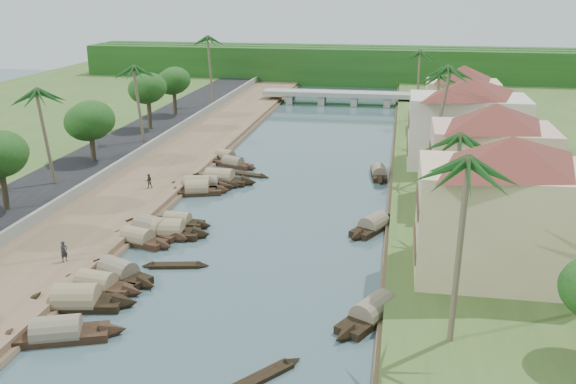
% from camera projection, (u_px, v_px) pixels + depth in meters
% --- Properties ---
extents(ground, '(220.00, 220.00, 0.00)m').
position_uv_depth(ground, '(249.00, 259.00, 51.81)').
color(ground, '#3B5258').
rests_on(ground, ground).
extents(left_bank, '(10.00, 180.00, 0.80)m').
position_uv_depth(left_bank, '(153.00, 176.00, 73.07)').
color(left_bank, brown).
rests_on(left_bank, ground).
extents(right_bank, '(16.00, 180.00, 1.20)m').
position_uv_depth(right_bank, '(469.00, 191.00, 67.24)').
color(right_bank, '#345421').
rests_on(right_bank, ground).
extents(road, '(8.00, 180.00, 1.40)m').
position_uv_depth(road, '(83.00, 170.00, 74.38)').
color(road, black).
rests_on(road, ground).
extents(retaining_wall, '(0.40, 180.00, 1.10)m').
position_uv_depth(retaining_wall, '(118.00, 166.00, 73.47)').
color(retaining_wall, slate).
rests_on(retaining_wall, left_bank).
extents(treeline, '(120.00, 14.00, 8.00)m').
position_uv_depth(treeline, '(351.00, 65.00, 144.31)').
color(treeline, '#1A3C10').
rests_on(treeline, ground).
extents(bridge, '(28.00, 4.00, 2.40)m').
position_uv_depth(bridge, '(338.00, 95.00, 118.77)').
color(bridge, gray).
rests_on(bridge, ground).
extents(building_near, '(14.85, 14.85, 10.20)m').
position_uv_depth(building_near, '(505.00, 206.00, 44.85)').
color(building_near, tan).
rests_on(building_near, right_bank).
extents(building_mid, '(14.11, 14.11, 9.70)m').
position_uv_depth(building_mid, '(491.00, 154.00, 59.76)').
color(building_mid, '#D4A096').
rests_on(building_mid, right_bank).
extents(building_far, '(15.59, 15.59, 10.20)m').
position_uv_depth(building_far, '(467.00, 121.00, 72.97)').
color(building_far, beige).
rests_on(building_far, right_bank).
extents(building_distant, '(12.62, 12.62, 9.20)m').
position_uv_depth(building_distant, '(462.00, 97.00, 91.70)').
color(building_distant, tan).
rests_on(building_distant, right_bank).
extents(sampan_0, '(8.84, 4.62, 2.29)m').
position_uv_depth(sampan_0, '(57.00, 334.00, 39.95)').
color(sampan_0, black).
rests_on(sampan_0, ground).
extents(sampan_1, '(8.84, 3.49, 2.52)m').
position_uv_depth(sampan_1, '(77.00, 302.00, 44.01)').
color(sampan_1, black).
rests_on(sampan_1, ground).
extents(sampan_2, '(7.96, 2.65, 2.08)m').
position_uv_depth(sampan_2, '(96.00, 285.00, 46.52)').
color(sampan_2, black).
rests_on(sampan_2, ground).
extents(sampan_3, '(7.98, 4.94, 2.17)m').
position_uv_depth(sampan_3, '(118.00, 273.00, 48.46)').
color(sampan_3, black).
rests_on(sampan_3, ground).
extents(sampan_4, '(7.36, 3.46, 2.07)m').
position_uv_depth(sampan_4, '(138.00, 239.00, 54.82)').
color(sampan_4, black).
rests_on(sampan_4, ground).
extents(sampan_5, '(7.85, 2.66, 2.43)m').
position_uv_depth(sampan_5, '(168.00, 232.00, 56.36)').
color(sampan_5, black).
rests_on(sampan_5, ground).
extents(sampan_6, '(8.62, 4.80, 2.49)m').
position_uv_depth(sampan_6, '(152.00, 230.00, 56.93)').
color(sampan_6, black).
rests_on(sampan_6, ground).
extents(sampan_7, '(6.92, 1.93, 1.87)m').
position_uv_depth(sampan_7, '(178.00, 222.00, 58.88)').
color(sampan_7, black).
rests_on(sampan_7, ground).
extents(sampan_8, '(7.41, 3.85, 2.24)m').
position_uv_depth(sampan_8, '(197.00, 190.00, 67.87)').
color(sampan_8, black).
rests_on(sampan_8, ground).
extents(sampan_9, '(8.13, 2.93, 2.04)m').
position_uv_depth(sampan_9, '(206.00, 185.00, 69.88)').
color(sampan_9, black).
rests_on(sampan_9, ground).
extents(sampan_10, '(8.40, 3.01, 2.26)m').
position_uv_depth(sampan_10, '(197.00, 186.00, 69.40)').
color(sampan_10, black).
rests_on(sampan_10, ground).
extents(sampan_11, '(8.94, 2.49, 2.50)m').
position_uv_depth(sampan_11, '(220.00, 179.00, 71.74)').
color(sampan_11, black).
rests_on(sampan_11, ground).
extents(sampan_12, '(7.20, 4.06, 1.79)m').
position_uv_depth(sampan_12, '(233.00, 164.00, 78.16)').
color(sampan_12, black).
rests_on(sampan_12, ground).
extents(sampan_13, '(6.54, 4.25, 1.87)m').
position_uv_depth(sampan_13, '(225.00, 157.00, 81.21)').
color(sampan_13, black).
rests_on(sampan_13, ground).
extents(sampan_14, '(5.79, 8.83, 2.21)m').
position_uv_depth(sampan_14, '(373.00, 313.00, 42.54)').
color(sampan_14, black).
rests_on(sampan_14, ground).
extents(sampan_15, '(5.09, 7.77, 2.13)m').
position_uv_depth(sampan_15, '(374.00, 226.00, 57.94)').
color(sampan_15, black).
rests_on(sampan_15, ground).
extents(sampan_16, '(2.27, 7.73, 1.90)m').
position_uv_depth(sampan_16, '(379.00, 173.00, 74.17)').
color(sampan_16, black).
rests_on(sampan_16, ground).
extents(canoe_0, '(4.77, 5.72, 0.87)m').
position_uv_depth(canoe_0, '(258.00, 379.00, 35.86)').
color(canoe_0, black).
rests_on(canoe_0, ground).
extents(canoe_1, '(5.46, 1.92, 0.87)m').
position_uv_depth(canoe_1, '(175.00, 266.00, 50.39)').
color(canoe_1, black).
rests_on(canoe_1, ground).
extents(canoe_2, '(6.17, 2.39, 0.89)m').
position_uv_depth(canoe_2, '(246.00, 175.00, 74.70)').
color(canoe_2, black).
rests_on(canoe_2, ground).
extents(palm_0, '(3.20, 3.20, 12.52)m').
position_uv_depth(palm_0, '(466.00, 165.00, 34.47)').
color(palm_0, brown).
rests_on(palm_0, ground).
extents(palm_1, '(3.20, 3.20, 10.13)m').
position_uv_depth(palm_1, '(458.00, 139.00, 50.63)').
color(palm_1, brown).
rests_on(palm_1, ground).
extents(palm_2, '(3.20, 3.20, 13.42)m').
position_uv_depth(palm_2, '(438.00, 70.00, 65.86)').
color(palm_2, brown).
rests_on(palm_2, ground).
extents(palm_3, '(3.20, 3.20, 10.70)m').
position_uv_depth(palm_3, '(439.00, 77.00, 80.93)').
color(palm_3, brown).
rests_on(palm_3, ground).
extents(palm_5, '(3.20, 3.20, 11.22)m').
position_uv_depth(palm_5, '(43.00, 93.00, 64.15)').
color(palm_5, brown).
rests_on(palm_5, ground).
extents(palm_6, '(3.20, 3.20, 11.31)m').
position_uv_depth(palm_6, '(138.00, 69.00, 82.00)').
color(palm_6, brown).
rests_on(palm_6, ground).
extents(palm_7, '(3.20, 3.20, 11.83)m').
position_uv_depth(palm_7, '(420.00, 54.00, 97.18)').
color(palm_7, brown).
rests_on(palm_7, ground).
extents(palm_8, '(3.20, 3.20, 13.03)m').
position_uv_depth(palm_8, '(210.00, 39.00, 107.12)').
color(palm_8, brown).
rests_on(palm_8, ground).
extents(tree_3, '(5.37, 5.37, 6.95)m').
position_uv_depth(tree_3, '(90.00, 121.00, 74.36)').
color(tree_3, '#443727').
rests_on(tree_3, ground).
extents(tree_4, '(4.93, 4.93, 7.85)m').
position_uv_depth(tree_4, '(148.00, 89.00, 90.80)').
color(tree_4, '#443727').
rests_on(tree_4, ground).
extents(tree_5, '(4.87, 4.87, 7.38)m').
position_uv_depth(tree_5, '(174.00, 81.00, 100.94)').
color(tree_5, '#443727').
rests_on(tree_5, ground).
extents(tree_6, '(4.05, 4.05, 6.95)m').
position_uv_depth(tree_6, '(509.00, 118.00, 74.81)').
color(tree_6, '#443727').
rests_on(tree_6, ground).
extents(person_near, '(0.64, 0.73, 1.68)m').
position_uv_depth(person_near, '(64.00, 251.00, 49.23)').
color(person_near, '#25242B').
rests_on(person_near, left_bank).
extents(person_far, '(0.92, 0.86, 1.51)m').
position_uv_depth(person_far, '(149.00, 181.00, 67.28)').
color(person_far, '#3A3728').
rests_on(person_far, left_bank).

